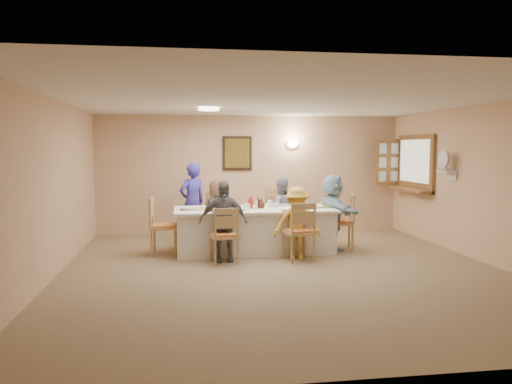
{
  "coord_description": "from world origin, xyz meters",
  "views": [
    {
      "loc": [
        -1.46,
        -7.09,
        1.8
      ],
      "look_at": [
        -0.2,
        1.4,
        1.05
      ],
      "focal_mm": 35.0,
      "sensor_mm": 36.0,
      "label": 1
    }
  ],
  "objects": [
    {
      "name": "ground",
      "position": [
        0.0,
        0.0,
        0.0
      ],
      "size": [
        7.0,
        7.0,
        0.0
      ],
      "primitive_type": "plane",
      "color": "#78654A"
    },
    {
      "name": "napkin_fr",
      "position": [
        0.56,
        0.97,
        0.77
      ],
      "size": [
        0.14,
        0.14,
        0.01
      ],
      "primitive_type": "cube",
      "color": "yellow",
      "rests_on": "dining_table"
    },
    {
      "name": "chair_front_left",
      "position": [
        -0.82,
        0.64,
        0.45
      ],
      "size": [
        0.49,
        0.49,
        0.9
      ],
      "primitive_type": null,
      "rotation": [
        0.0,
        0.0,
        3.29
      ],
      "color": "tan",
      "rests_on": "ground"
    },
    {
      "name": "diner_right_end",
      "position": [
        1.2,
        1.44,
        0.67
      ],
      "size": [
        1.36,
        0.75,
        1.35
      ],
      "primitive_type": "imported",
      "rotation": [
        0.0,
        0.0,
        1.71
      ],
      "color": "#9AC1D3",
      "rests_on": "ground"
    },
    {
      "name": "napkin_br",
      "position": [
        0.56,
        1.81,
        0.77
      ],
      "size": [
        0.13,
        0.13,
        0.01
      ],
      "primitive_type": "cube",
      "color": "yellow",
      "rests_on": "dining_table"
    },
    {
      "name": "desk_fan",
      "position": [
        3.1,
        1.05,
        1.55
      ],
      "size": [
        0.3,
        0.3,
        0.28
      ],
      "primitive_type": null,
      "color": "#A5A5A8",
      "rests_on": "fan_shelf"
    },
    {
      "name": "napkin_le",
      "position": [
        -1.14,
        1.39,
        0.77
      ],
      "size": [
        0.13,
        0.13,
        0.01
      ],
      "primitive_type": "cube",
      "color": "yellow",
      "rests_on": "dining_table"
    },
    {
      "name": "dining_table",
      "position": [
        -0.22,
        1.44,
        0.38
      ],
      "size": [
        2.76,
        1.17,
        0.76
      ],
      "primitive_type": "cube",
      "color": "white",
      "rests_on": "ground"
    },
    {
      "name": "serving_hatch",
      "position": [
        3.21,
        2.4,
        1.5
      ],
      "size": [
        0.06,
        1.5,
        1.15
      ],
      "primitive_type": "cube",
      "color": "brown",
      "rests_on": "room_walls"
    },
    {
      "name": "placemat_fl",
      "position": [
        -0.82,
        1.02,
        0.76
      ],
      "size": [
        0.33,
        0.25,
        0.01
      ],
      "primitive_type": "cube",
      "color": "#472B19",
      "rests_on": "dining_table"
    },
    {
      "name": "placemat_bl",
      "position": [
        -0.82,
        1.86,
        0.76
      ],
      "size": [
        0.33,
        0.25,
        0.01
      ],
      "primitive_type": "cube",
      "color": "#472B19",
      "rests_on": "dining_table"
    },
    {
      "name": "chair_left_end",
      "position": [
        -1.77,
        1.44,
        0.49
      ],
      "size": [
        0.5,
        0.5,
        0.98
      ],
      "primitive_type": null,
      "rotation": [
        0.0,
        0.0,
        1.5
      ],
      "color": "tan",
      "rests_on": "ground"
    },
    {
      "name": "plate_re",
      "position": [
        0.9,
        1.44,
        0.77
      ],
      "size": [
        0.25,
        0.25,
        0.02
      ],
      "primitive_type": "cylinder",
      "color": "white",
      "rests_on": "dining_table"
    },
    {
      "name": "teacup_a",
      "position": [
        -1.0,
        1.12,
        0.81
      ],
      "size": [
        0.15,
        0.15,
        0.09
      ],
      "primitive_type": "imported",
      "rotation": [
        0.0,
        0.0,
        0.15
      ],
      "color": "white",
      "rests_on": "dining_table"
    },
    {
      "name": "napkin_re",
      "position": [
        1.08,
        1.39,
        0.77
      ],
      "size": [
        0.15,
        0.15,
        0.01
      ],
      "primitive_type": "cube",
      "color": "yellow",
      "rests_on": "dining_table"
    },
    {
      "name": "placemat_br",
      "position": [
        0.38,
        1.86,
        0.76
      ],
      "size": [
        0.36,
        0.27,
        0.01
      ],
      "primitive_type": "cube",
      "color": "#472B19",
      "rests_on": "dining_table"
    },
    {
      "name": "shutter_door",
      "position": [
        2.95,
        3.16,
        1.5
      ],
      "size": [
        0.55,
        0.04,
        1.0
      ],
      "primitive_type": "cube",
      "color": "brown",
      "rests_on": "room_walls"
    },
    {
      "name": "plate_fl",
      "position": [
        -0.82,
        1.02,
        0.77
      ],
      "size": [
        0.24,
        0.24,
        0.01
      ],
      "primitive_type": "cylinder",
      "color": "white",
      "rests_on": "dining_table"
    },
    {
      "name": "drinking_glass",
      "position": [
        -0.37,
        1.49,
        0.82
      ],
      "size": [
        0.06,
        0.06,
        0.1
      ],
      "primitive_type": "cylinder",
      "color": "silver",
      "rests_on": "dining_table"
    },
    {
      "name": "napkin_bl",
      "position": [
        -0.64,
        1.81,
        0.77
      ],
      "size": [
        0.13,
        0.13,
        0.01
      ],
      "primitive_type": "cube",
      "color": "yellow",
      "rests_on": "dining_table"
    },
    {
      "name": "diner_front_left",
      "position": [
        -0.82,
        0.76,
        0.65
      ],
      "size": [
        0.78,
        0.35,
        1.3
      ],
      "primitive_type": "imported",
      "rotation": [
        0.0,
        0.0,
        0.02
      ],
      "color": "slate",
      "rests_on": "ground"
    },
    {
      "name": "diner_back_right",
      "position": [
        0.38,
        2.12,
        0.63
      ],
      "size": [
        0.62,
        0.49,
        1.25
      ],
      "primitive_type": "imported",
      "rotation": [
        0.0,
        0.0,
        3.16
      ],
      "color": "gray",
      "rests_on": "ground"
    },
    {
      "name": "chair_back_right",
      "position": [
        0.38,
        2.24,
        0.52
      ],
      "size": [
        0.54,
        0.54,
        1.04
      ],
      "primitive_type": null,
      "rotation": [
        0.0,
        0.0,
        0.09
      ],
      "color": "tan",
      "rests_on": "ground"
    },
    {
      "name": "plate_fr",
      "position": [
        0.38,
        1.02,
        0.77
      ],
      "size": [
        0.26,
        0.26,
        0.02
      ],
      "primitive_type": "cylinder",
      "color": "white",
      "rests_on": "dining_table"
    },
    {
      "name": "diner_back_left",
      "position": [
        -0.82,
        2.12,
        0.62
      ],
      "size": [
        0.72,
        0.58,
        1.24
      ],
      "primitive_type": "imported",
      "rotation": [
        0.0,
        0.0,
        3.3
      ],
      "color": "brown",
      "rests_on": "ground"
    },
    {
      "name": "plate_br",
      "position": [
        0.38,
        1.86,
        0.77
      ],
      "size": [
        0.23,
        0.23,
        0.01
      ],
      "primitive_type": "cylinder",
      "color": "white",
      "rests_on": "dining_table"
    },
    {
      "name": "chair_front_right",
      "position": [
        0.38,
        0.64,
        0.48
      ],
      "size": [
        0.53,
        0.53,
        0.96
      ],
      "primitive_type": null,
      "rotation": [
        0.0,
        0.0,
        3.31
      ],
      "color": "tan",
      "rests_on": "ground"
    },
    {
      "name": "chair_back_left",
      "position": [
        -0.82,
        2.24,
        0.5
      ],
      "size": [
        0.52,
        0.52,
        0.99
      ],
      "primitive_type": null,
      "rotation": [
        0.0,
        0.0,
        -0.1
      ],
      "color": "tan",
      "rests_on": "ground"
    },
    {
      "name": "chair_right_end",
      "position": [
        1.33,
        1.44,
        0.5
      ],
      "size": [
        0.56,
        0.56,
        1.0
      ],
      "primitive_type": null,
      "rotation": [
        0.0,
        0.0,
        -1.76
      ],
      "color": "tan",
      "rests_on": "ground"
    },
    {
      "name": "bowl_b",
      "position": [
        0.13,
        1.69,
        0.79
      ],
      "size": [
        0.29,
        0.29,
        0.05
      ],
      "primitive_type": "imported",
      "rotation": [
        0.0,
        0.0,
        0.39
      ],
      "color": "white",
      "rests_on": "dining_table"
    },
    {
      "name": "teacup_b",
      "position": [
        0.14,
        1.92,
        0.81
      ],
      "size": [
        0.17,
        0.17,
        0.09
      ],
      "primitive_type": "imported",
      "rotation": [
        0.0,
        0.0,
        0.42
      ],
      "color": "white",
      "rests_on": "dining_table"
    },
    {
      "name": "condiment_malt",
      "position": [
        -0.1,
        1.45,
        0.84
      ],
      "size": [
        0.21,
        0.21,
        0.17
      ],
      "primitive_type": "imported",
      "rotation": [
        0.0,
        0.0,
        -0.32
      ],
      "color": "#3A190F",
      "rests_on": "dining_table"
    },
    {
      "name": "plate_le",
      "position": [
        -1.32,
        1.44,
        0.77
      ],
      "size": [
        0.25,
        0.25,
        0.02
      ],
      "primitive_type": "cylinder",
      "color": "white",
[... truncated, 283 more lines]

